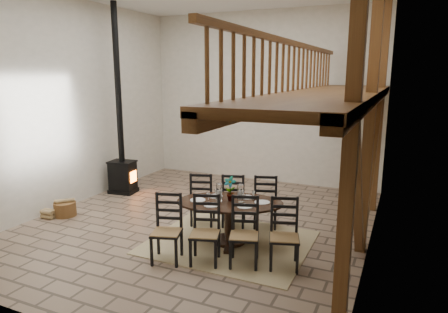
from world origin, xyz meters
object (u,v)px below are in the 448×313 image
at_px(log_basket, 65,208).
at_px(log_stack, 49,214).
at_px(dining_table, 229,224).
at_px(wood_stove, 122,153).

distance_m(log_basket, log_stack, 0.36).
height_order(log_basket, log_stack, log_basket).
relative_size(dining_table, log_stack, 8.93).
height_order(dining_table, wood_stove, wood_stove).
xyz_separation_m(dining_table, wood_stove, (-4.03, 1.92, 0.69)).
bearing_deg(log_stack, wood_stove, 83.55).
relative_size(dining_table, wood_stove, 0.56).
relative_size(wood_stove, log_basket, 10.15).
bearing_deg(dining_table, log_basket, 163.57).
bearing_deg(log_basket, dining_table, 1.64).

